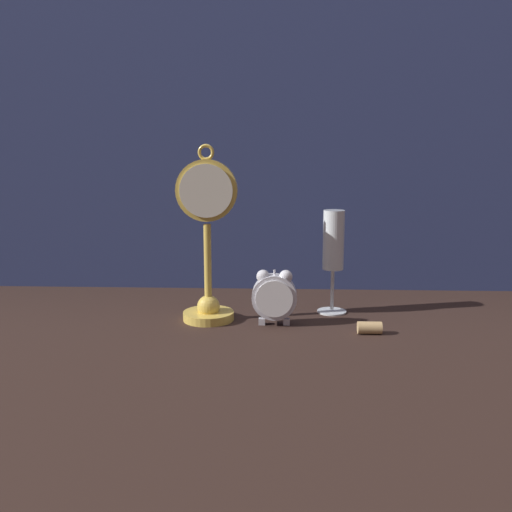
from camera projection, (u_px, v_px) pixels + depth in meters
name	position (u px, v px, depth m)	size (l,w,h in m)	color
ground_plane	(254.00, 332.00, 1.01)	(4.00, 4.00, 0.00)	black
fabric_backdrop_drape	(261.00, 149.00, 1.27)	(1.53, 0.01, 0.64)	navy
pocket_watch_on_stand	(207.00, 249.00, 1.06)	(0.11, 0.10, 0.33)	gold
alarm_clock_twin_bell	(274.00, 295.00, 1.04)	(0.08, 0.03, 0.10)	silver
champagne_flute	(333.00, 248.00, 1.11)	(0.06, 0.06, 0.20)	silver
wine_cork	(370.00, 328.00, 1.00)	(0.02, 0.02, 0.04)	tan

